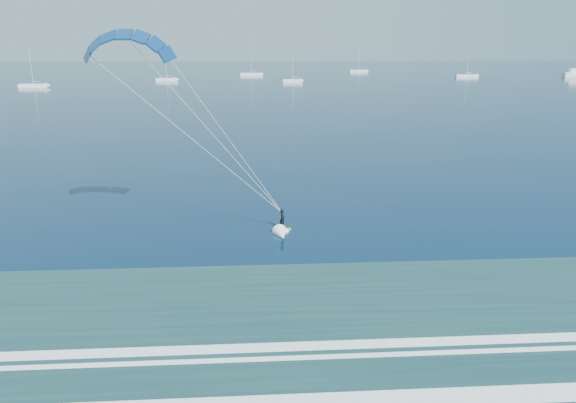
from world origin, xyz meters
The scene contains 7 objects.
kitesurfer_rig centered at (-7.56, 24.12, 8.13)m, with size 14.81×4.55×15.65m.
sailboat_0 centered at (-77.82, 167.38, 0.69)m, with size 9.29×2.40×12.55m.
sailboat_1 centered at (-38.82, 196.22, 0.68)m, with size 8.25×2.40×11.39m.
sailboat_2 centered at (-6.10, 231.98, 0.69)m, with size 10.08×2.40×13.41m.
sailboat_3 centered at (9.73, 185.70, 0.67)m, with size 7.23×2.40×10.24m.
sailboat_4 centered at (49.12, 258.49, 0.69)m, with size 9.18×2.40×12.42m.
sailboat_5 centered at (88.11, 213.68, 0.69)m, with size 9.79×2.40×13.22m.
Camera 1 is at (-4.12, -11.55, 13.67)m, focal length 32.00 mm.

